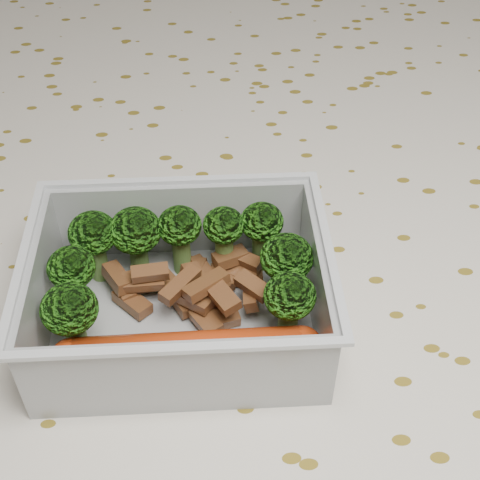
{
  "coord_description": "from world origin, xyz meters",
  "views": [
    {
      "loc": [
        -0.02,
        -0.28,
        1.06
      ],
      "look_at": [
        -0.0,
        0.01,
        0.78
      ],
      "focal_mm": 50.0,
      "sensor_mm": 36.0,
      "label": 1
    }
  ],
  "objects": [
    {
      "name": "lunch_container",
      "position": [
        -0.04,
        -0.03,
        0.78
      ],
      "size": [
        0.17,
        0.13,
        0.06
      ],
      "color": "silver",
      "rests_on": "tablecloth"
    },
    {
      "name": "dining_table",
      "position": [
        0.0,
        0.0,
        0.67
      ],
      "size": [
        1.4,
        0.9,
        0.75
      ],
      "color": "brown",
      "rests_on": "ground"
    },
    {
      "name": "sausage",
      "position": [
        -0.04,
        -0.07,
        0.77
      ],
      "size": [
        0.15,
        0.02,
        0.02
      ],
      "color": "#B93510",
      "rests_on": "lunch_container"
    },
    {
      "name": "meat_pile",
      "position": [
        -0.03,
        -0.02,
        0.77
      ],
      "size": [
        0.1,
        0.06,
        0.03
      ],
      "color": "brown",
      "rests_on": "lunch_container"
    },
    {
      "name": "tablecloth",
      "position": [
        0.0,
        0.0,
        0.72
      ],
      "size": [
        1.46,
        0.96,
        0.19
      ],
      "color": "silver",
      "rests_on": "dining_table"
    },
    {
      "name": "broccoli_florets",
      "position": [
        -0.04,
        -0.01,
        0.79
      ],
      "size": [
        0.15,
        0.09,
        0.05
      ],
      "color": "#608C3F",
      "rests_on": "lunch_container"
    }
  ]
}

